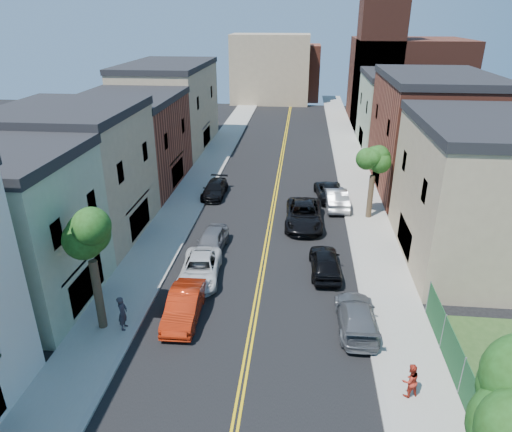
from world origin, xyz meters
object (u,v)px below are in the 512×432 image
(pedestrian_right, at_px, (410,380))
(silver_car_right, at_px, (336,198))
(black_car_left, at_px, (215,189))
(black_suv_lane, at_px, (304,215))
(red_sedan, at_px, (184,306))
(pedestrian_left, at_px, (123,313))
(black_car_right, at_px, (325,262))
(dark_car_right_far, at_px, (330,190))
(white_pickup, at_px, (200,269))
(grey_car_right, at_px, (357,316))
(grey_car_left, at_px, (211,241))

(pedestrian_right, bearing_deg, silver_car_right, -106.88)
(black_car_left, height_order, black_suv_lane, black_suv_lane)
(red_sedan, distance_m, black_suv_lane, 14.41)
(black_suv_lane, height_order, pedestrian_right, pedestrian_right)
(silver_car_right, height_order, pedestrian_left, pedestrian_left)
(black_car_right, height_order, dark_car_right_far, black_car_right)
(white_pickup, xyz_separation_m, black_car_right, (7.86, 1.52, 0.08))
(grey_car_right, bearing_deg, pedestrian_right, 109.58)
(black_car_right, bearing_deg, dark_car_right_far, -96.45)
(white_pickup, bearing_deg, pedestrian_left, -122.45)
(black_car_right, relative_size, dark_car_right_far, 0.90)
(black_suv_lane, bearing_deg, black_car_left, 146.29)
(grey_car_left, xyz_separation_m, black_car_left, (-1.70, 10.43, -0.09))
(pedestrian_right, bearing_deg, black_car_left, -82.91)
(silver_car_right, xyz_separation_m, dark_car_right_far, (-0.42, 2.04, -0.12))
(white_pickup, relative_size, grey_car_left, 1.14)
(black_suv_lane, xyz_separation_m, pedestrian_left, (-9.34, -14.29, 0.25))
(grey_car_right, bearing_deg, white_pickup, -24.36)
(grey_car_left, relative_size, black_car_right, 0.96)
(white_pickup, bearing_deg, pedestrian_right, -42.86)
(silver_car_right, relative_size, dark_car_right_far, 0.98)
(black_car_right, bearing_deg, silver_car_right, -99.26)
(black_car_left, bearing_deg, grey_car_left, -79.54)
(white_pickup, bearing_deg, grey_car_right, -27.89)
(silver_car_right, bearing_deg, pedestrian_right, 91.06)
(grey_car_left, relative_size, pedestrian_right, 2.75)
(grey_car_right, distance_m, pedestrian_left, 12.30)
(red_sedan, xyz_separation_m, black_car_left, (-1.70, 18.30, -0.10))
(white_pickup, height_order, black_car_left, white_pickup)
(grey_car_left, xyz_separation_m, pedestrian_left, (-2.90, -9.26, 0.34))
(grey_car_left, relative_size, black_car_left, 0.96)
(white_pickup, distance_m, dark_car_right_far, 17.18)
(grey_car_left, distance_m, pedestrian_right, 16.72)
(grey_car_left, distance_m, black_car_left, 10.57)
(pedestrian_right, bearing_deg, pedestrian_left, -35.11)
(black_car_right, bearing_deg, black_suv_lane, -81.67)
(pedestrian_left, bearing_deg, black_suv_lane, -35.77)
(grey_car_left, height_order, black_car_left, grey_car_left)
(silver_car_right, relative_size, pedestrian_left, 2.66)
(red_sedan, relative_size, silver_car_right, 0.94)
(black_car_left, bearing_deg, silver_car_right, -6.38)
(pedestrian_left, height_order, pedestrian_right, pedestrian_left)
(grey_car_right, xyz_separation_m, dark_car_right_far, (-0.57, 18.80, -0.00))
(black_car_right, bearing_deg, red_sedan, 32.81)
(pedestrian_right, bearing_deg, black_suv_lane, -97.18)
(white_pickup, relative_size, silver_car_right, 1.01)
(black_car_left, xyz_separation_m, grey_car_right, (11.00, -18.20, 0.04))
(black_car_right, bearing_deg, grey_car_right, 101.96)
(black_car_left, relative_size, black_car_right, 1.00)
(black_car_left, bearing_deg, black_suv_lane, -32.41)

